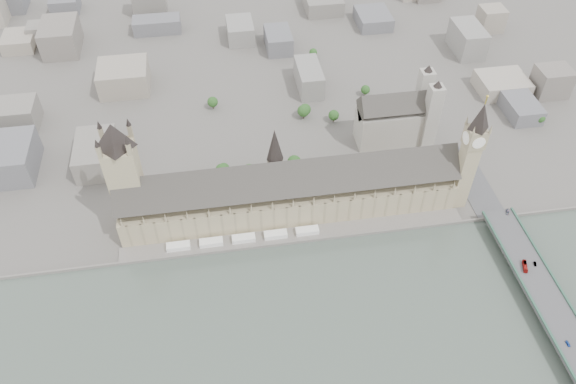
{
  "coord_description": "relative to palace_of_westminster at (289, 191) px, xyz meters",
  "views": [
    {
      "loc": [
        -50.02,
        -289.79,
        335.53
      ],
      "look_at": [
        -1.59,
        16.17,
        25.85
      ],
      "focal_mm": 35.0,
      "sensor_mm": 36.0,
      "label": 1
    }
  ],
  "objects": [
    {
      "name": "elizabeth_tower",
      "position": [
        138.0,
        -11.7,
        35.38
      ],
      "size": [
        17.0,
        17.0,
        107.5
      ],
      "color": "tan",
      "rests_on": "ground"
    },
    {
      "name": "central_tower",
      "position": [
        -10.0,
        6.3,
        35.21
      ],
      "size": [
        13.0,
        13.0,
        48.0
      ],
      "color": "gray",
      "rests_on": "ground"
    },
    {
      "name": "river_terrace",
      "position": [
        0.0,
        -27.2,
        -21.71
      ],
      "size": [
        270.0,
        15.0,
        2.0
      ],
      "primitive_type": "cube",
      "color": "slate",
      "rests_on": "ground"
    },
    {
      "name": "terrace_tents",
      "position": [
        -40.0,
        -26.7,
        -18.71
      ],
      "size": [
        118.0,
        7.0,
        4.0
      ],
      "color": "white",
      "rests_on": "river_terrace"
    },
    {
      "name": "city_skyline_inland",
      "position": [
        0.0,
        225.3,
        -3.71
      ],
      "size": [
        720.0,
        360.0,
        38.0
      ],
      "primitive_type": null,
      "color": "gray",
      "rests_on": "ground"
    },
    {
      "name": "ground",
      "position": [
        0.0,
        -19.7,
        -22.71
      ],
      "size": [
        900.0,
        900.0,
        0.0
      ],
      "primitive_type": "plane",
      "color": "#595651",
      "rests_on": "ground"
    },
    {
      "name": "westminster_bridge",
      "position": [
        162.0,
        -107.2,
        -17.58
      ],
      "size": [
        25.0,
        325.0,
        10.25
      ],
      "primitive_type": "cube",
      "color": "#474749",
      "rests_on": "ground"
    },
    {
      "name": "car_approach",
      "position": [
        168.93,
        -38.08,
        -11.65
      ],
      "size": [
        4.22,
        5.99,
        1.61
      ],
      "primitive_type": "imported",
      "rotation": [
        0.0,
        0.0,
        -0.39
      ],
      "color": "gray",
      "rests_on": "westminster_bridge"
    },
    {
      "name": "bridge_parapets",
      "position": [
        162.0,
        -151.7,
        -11.88
      ],
      "size": [
        25.0,
        235.0,
        1.15
      ],
      "primitive_type": null,
      "color": "#325C49",
      "rests_on": "westminster_bridge"
    },
    {
      "name": "embankment_wall",
      "position": [
        0.0,
        -34.7,
        -21.21
      ],
      "size": [
        600.0,
        1.5,
        3.0
      ],
      "primitive_type": "cube",
      "color": "slate",
      "rests_on": "ground"
    },
    {
      "name": "park_trees",
      "position": [
        -10.0,
        40.3,
        -15.21
      ],
      "size": [
        110.0,
        30.0,
        15.0
      ],
      "primitive_type": null,
      "color": "#1A4217",
      "rests_on": "ground"
    },
    {
      "name": "palace_of_westminster",
      "position": [
        0.0,
        0.0,
        0.0
      ],
      "size": [
        265.0,
        40.73,
        55.44
      ],
      "color": "tan",
      "rests_on": "ground"
    },
    {
      "name": "car_blue",
      "position": [
        157.56,
        -153.68,
        -11.72
      ],
      "size": [
        1.84,
        4.37,
        1.47
      ],
      "primitive_type": "imported",
      "rotation": [
        0.0,
        0.0,
        0.02
      ],
      "color": "#173B95",
      "rests_on": "westminster_bridge"
    },
    {
      "name": "car_silver",
      "position": [
        166.55,
        -89.73,
        -11.78
      ],
      "size": [
        2.5,
        4.36,
        1.36
      ],
      "primitive_type": "imported",
      "rotation": [
        0.0,
        0.0,
        -0.27
      ],
      "color": "gray",
      "rests_on": "westminster_bridge"
    },
    {
      "name": "victoria_tower",
      "position": [
        -122.0,
        6.3,
        32.5
      ],
      "size": [
        30.0,
        30.0,
        100.0
      ],
      "color": "tan",
      "rests_on": "ground"
    },
    {
      "name": "red_bus_north",
      "position": [
        157.79,
        -91.14,
        -10.94
      ],
      "size": [
        5.9,
        11.13,
        3.03
      ],
      "primitive_type": "imported",
      "rotation": [
        0.0,
        0.0,
        -0.33
      ],
      "color": "#A91813",
      "rests_on": "westminster_bridge"
    },
    {
      "name": "westminster_abbey",
      "position": [
        110.92,
        75.3,
        2.38
      ],
      "size": [
        68.0,
        36.0,
        64.0
      ],
      "color": "#AAA399",
      "rests_on": "ground"
    }
  ]
}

